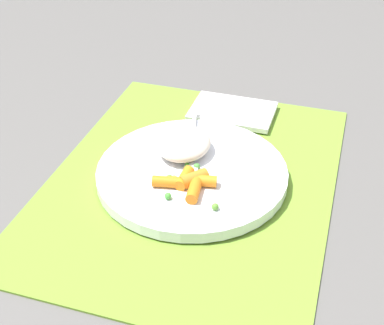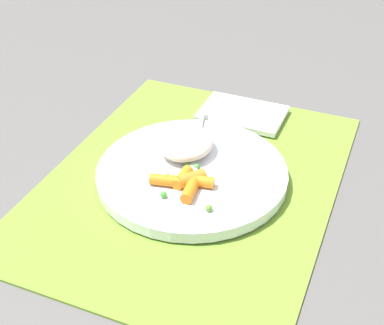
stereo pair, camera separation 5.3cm
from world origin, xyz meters
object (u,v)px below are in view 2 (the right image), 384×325
Objects in this scene: rice_mound at (186,143)px; fork at (195,152)px; napkin at (242,113)px; plate at (192,173)px; carrot_portion at (186,182)px.

fork is (0.00, 0.01, -0.01)m from rice_mound.
rice_mound is 0.65× the size of napkin.
plate is at bearing 33.71° from rice_mound.
rice_mound reaches higher than napkin.
plate is 0.04m from fork.
plate is 0.04m from carrot_portion.
carrot_portion reaches higher than plate.
carrot_portion is at bearing 23.03° from rice_mound.
carrot_portion is (0.07, 0.03, -0.01)m from rice_mound.
napkin is at bearing 179.23° from carrot_portion.
plate is at bearing -3.47° from napkin.
carrot_portion is (0.04, 0.01, 0.02)m from plate.
plate is 3.01× the size of rice_mound.
rice_mound is 0.43× the size of fork.
napkin is (-0.22, 0.00, -0.02)m from carrot_portion.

